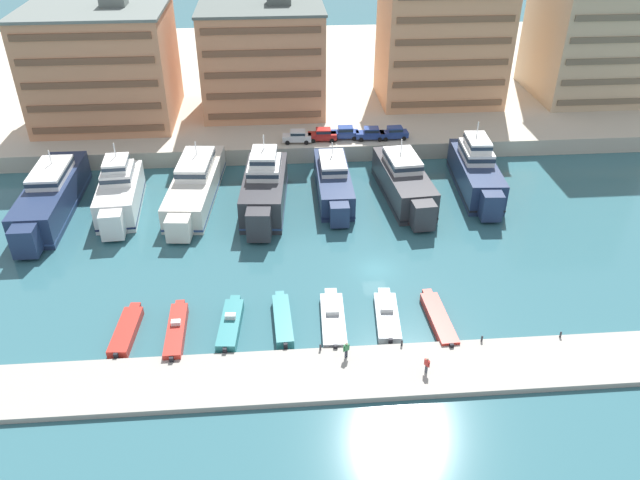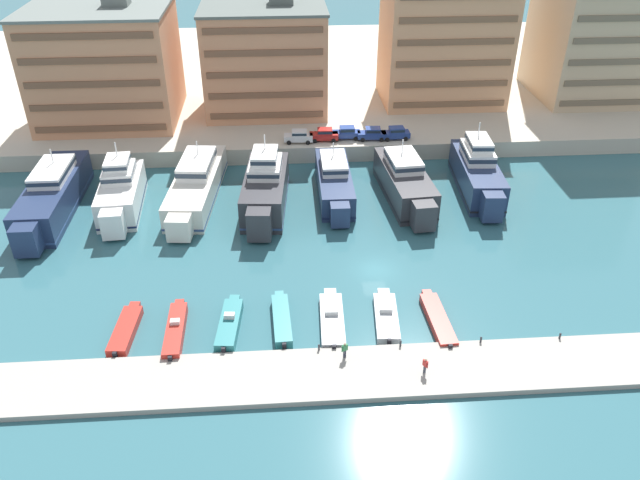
{
  "view_description": "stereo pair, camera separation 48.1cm",
  "coord_description": "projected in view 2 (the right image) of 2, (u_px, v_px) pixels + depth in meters",
  "views": [
    {
      "loc": [
        -10.26,
        -54.15,
        38.61
      ],
      "look_at": [
        -5.83,
        2.47,
        2.5
      ],
      "focal_mm": 35.0,
      "sensor_mm": 36.0,
      "label": 1
    },
    {
      "loc": [
        -9.78,
        -54.19,
        38.61
      ],
      "look_at": [
        -5.83,
        2.47,
        2.5
      ],
      "focal_mm": 35.0,
      "sensor_mm": 36.0,
      "label": 2
    }
  ],
  "objects": [
    {
      "name": "motorboat_teal_center_left",
      "position": [
        282.0,
        320.0,
        59.12
      ],
      "size": [
        1.91,
        8.04,
        0.98
      ],
      "color": "teal",
      "rests_on": "ground"
    },
    {
      "name": "ground_plane",
      "position": [
        376.0,
        270.0,
        66.9
      ],
      "size": [
        400.0,
        400.0,
        0.0
      ],
      "primitive_type": "plane",
      "color": "#336670"
    },
    {
      "name": "pedestrian_near_edge",
      "position": [
        345.0,
        349.0,
        54.21
      ],
      "size": [
        0.59,
        0.4,
        1.67
      ],
      "color": "#282D3D",
      "rests_on": "pier_dock"
    },
    {
      "name": "pedestrian_mid_deck",
      "position": [
        425.0,
        364.0,
        52.62
      ],
      "size": [
        0.42,
        0.54,
        1.62
      ],
      "color": "#4C515B",
      "rests_on": "pier_dock"
    },
    {
      "name": "car_blue_center",
      "position": [
        396.0,
        133.0,
        90.16
      ],
      "size": [
        4.17,
        2.06,
        1.8
      ],
      "color": "#28428E",
      "rests_on": "quay_promenade"
    },
    {
      "name": "bollard_west",
      "position": [
        319.0,
        347.0,
        55.38
      ],
      "size": [
        0.2,
        0.2,
        0.61
      ],
      "color": "#2D2D33",
      "rests_on": "pier_dock"
    },
    {
      "name": "motorboat_red_far_left",
      "position": [
        126.0,
        330.0,
        57.98
      ],
      "size": [
        2.25,
        7.52,
        0.89
      ],
      "color": "red",
      "rests_on": "ground"
    },
    {
      "name": "apartment_block_mid_left",
      "position": [
        445.0,
        39.0,
        99.45
      ],
      "size": [
        19.66,
        13.58,
        21.73
      ],
      "color": "tan",
      "rests_on": "quay_promenade"
    },
    {
      "name": "yacht_navy_mid_right",
      "position": [
        478.0,
        173.0,
        81.01
      ],
      "size": [
        5.43,
        17.87,
        8.57
      ],
      "color": "navy",
      "rests_on": "ground"
    },
    {
      "name": "bollard_east_mid",
      "position": [
        481.0,
        339.0,
        56.25
      ],
      "size": [
        0.2,
        0.2,
        0.61
      ],
      "color": "#2D2D33",
      "rests_on": "pier_dock"
    },
    {
      "name": "yacht_navy_center",
      "position": [
        334.0,
        182.0,
        80.32
      ],
      "size": [
        4.29,
        17.6,
        6.31
      ],
      "color": "navy",
      "rests_on": "ground"
    },
    {
      "name": "yacht_charcoal_center_right",
      "position": [
        405.0,
        182.0,
        79.38
      ],
      "size": [
        5.97,
        18.07,
        7.09
      ],
      "color": "#333338",
      "rests_on": "ground"
    },
    {
      "name": "yacht_ivory_mid_left",
      "position": [
        196.0,
        184.0,
        79.57
      ],
      "size": [
        6.68,
        21.96,
        6.65
      ],
      "color": "silver",
      "rests_on": "ground"
    },
    {
      "name": "apartment_block_center_left",
      "position": [
        605.0,
        14.0,
        100.07
      ],
      "size": [
        18.99,
        17.81,
        28.32
      ],
      "color": "#C6AD89",
      "rests_on": "quay_promenade"
    },
    {
      "name": "bollard_west_mid",
      "position": [
        401.0,
        343.0,
        55.81
      ],
      "size": [
        0.2,
        0.2,
        0.61
      ],
      "color": "#2D2D33",
      "rests_on": "pier_dock"
    },
    {
      "name": "yacht_charcoal_center_left",
      "position": [
        265.0,
        188.0,
        77.23
      ],
      "size": [
        6.19,
        17.59,
        8.74
      ],
      "color": "#333338",
      "rests_on": "ground"
    },
    {
      "name": "quay_promenade",
      "position": [
        329.0,
        77.0,
        118.45
      ],
      "size": [
        180.0,
        70.0,
        2.38
      ],
      "primitive_type": "cube",
      "color": "beige",
      "rests_on": "ground"
    },
    {
      "name": "motorboat_grey_center",
      "position": [
        332.0,
        319.0,
        59.36
      ],
      "size": [
        2.5,
        8.84,
        1.2
      ],
      "color": "#9EA3A8",
      "rests_on": "ground"
    },
    {
      "name": "motorboat_red_mid_right",
      "position": [
        438.0,
        319.0,
        59.3
      ],
      "size": [
        2.06,
        8.57,
        0.85
      ],
      "color": "red",
      "rests_on": "ground"
    },
    {
      "name": "apartment_block_far_left",
      "position": [
        106.0,
        63.0,
        93.72
      ],
      "size": [
        20.56,
        18.26,
        18.73
      ],
      "color": "tan",
      "rests_on": "quay_promenade"
    },
    {
      "name": "bollard_east",
      "position": [
        560.0,
        336.0,
        56.68
      ],
      "size": [
        0.2,
        0.2,
        0.61
      ],
      "color": "#2D2D33",
      "rests_on": "pier_dock"
    },
    {
      "name": "car_white_far_left",
      "position": [
        299.0,
        136.0,
        89.14
      ],
      "size": [
        4.19,
        2.1,
        1.8
      ],
      "color": "white",
      "rests_on": "quay_promenade"
    },
    {
      "name": "motorboat_teal_mid_left",
      "position": [
        230.0,
        324.0,
        58.51
      ],
      "size": [
        2.38,
        7.9,
        1.52
      ],
      "color": "teal",
      "rests_on": "ground"
    },
    {
      "name": "apartment_block_left",
      "position": [
        265.0,
        57.0,
        97.5
      ],
      "size": [
        18.88,
        15.98,
        18.06
      ],
      "color": "tan",
      "rests_on": "quay_promenade"
    },
    {
      "name": "car_blue_center_left",
      "position": [
        372.0,
        133.0,
        89.98
      ],
      "size": [
        4.19,
        2.1,
        1.8
      ],
      "color": "#28428E",
      "rests_on": "quay_promenade"
    },
    {
      "name": "car_blue_mid_left",
      "position": [
        346.0,
        132.0,
        90.26
      ],
      "size": [
        4.1,
        1.93,
        1.8
      ],
      "color": "#28428E",
      "rests_on": "quay_promenade"
    },
    {
      "name": "motorboat_grey_center_right",
      "position": [
        386.0,
        316.0,
        59.77
      ],
      "size": [
        2.73,
        8.1,
        1.14
      ],
      "color": "#9EA3A8",
      "rests_on": "ground"
    },
    {
      "name": "car_red_left",
      "position": [
        324.0,
        134.0,
        89.67
      ],
      "size": [
        4.16,
        2.04,
        1.8
      ],
      "color": "red",
      "rests_on": "quay_promenade"
    },
    {
      "name": "motorboat_red_left",
      "position": [
        175.0,
        330.0,
        57.77
      ],
      "size": [
        1.67,
        8.33,
        1.44
      ],
      "color": "red",
      "rests_on": "ground"
    },
    {
      "name": "yacht_white_left",
      "position": [
        121.0,
        192.0,
        76.85
      ],
      "size": [
        5.4,
        15.51,
        8.16
      ],
      "color": "white",
      "rests_on": "ground"
    },
    {
      "name": "yacht_navy_far_left",
      "position": [
        52.0,
        195.0,
        76.44
      ],
      "size": [
        5.0,
        21.47,
        7.09
      ],
      "color": "navy",
      "rests_on": "ground"
    },
    {
      "name": "pier_dock",
      "position": [
        402.0,
        371.0,
        53.67
      ],
      "size": [
        120.0,
        6.3,
        0.53
      ],
      "primitive_type": "cube",
      "color": "#A8A399",
      "rests_on": "ground"
    }
  ]
}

